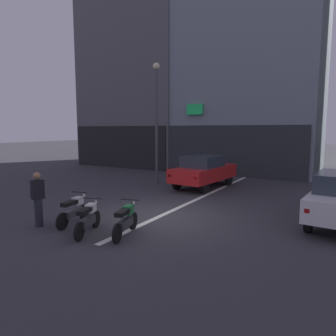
% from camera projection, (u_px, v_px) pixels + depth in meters
% --- Properties ---
extents(ground_plane, '(120.00, 120.00, 0.00)m').
position_uv_depth(ground_plane, '(159.00, 217.00, 10.45)').
color(ground_plane, '#333338').
extents(lane_centre_line, '(0.20, 18.00, 0.01)m').
position_uv_depth(lane_centre_line, '(222.00, 188.00, 15.59)').
color(lane_centre_line, silver).
rests_on(lane_centre_line, ground).
extents(building_corner_left, '(8.84, 8.83, 14.74)m').
position_uv_depth(building_corner_left, '(150.00, 78.00, 26.74)').
color(building_corner_left, '#56565B').
rests_on(building_corner_left, ground).
extents(building_mid_block, '(10.09, 8.69, 18.07)m').
position_uv_depth(building_mid_block, '(249.00, 45.00, 22.20)').
color(building_mid_block, gray).
rests_on(building_mid_block, ground).
extents(car_red_crossing_near, '(2.11, 4.24, 1.64)m').
position_uv_depth(car_red_crossing_near, '(204.00, 170.00, 15.58)').
color(car_red_crossing_near, black).
rests_on(car_red_crossing_near, ground).
extents(street_lamp, '(0.36, 0.36, 6.40)m').
position_uv_depth(street_lamp, '(157.00, 111.00, 16.36)').
color(street_lamp, '#47474C').
rests_on(street_lamp, ground).
extents(motorcycle_silver_row_leftmost, '(0.56, 1.65, 0.98)m').
position_uv_depth(motorcycle_silver_row_leftmost, '(74.00, 210.00, 9.58)').
color(motorcycle_silver_row_leftmost, black).
rests_on(motorcycle_silver_row_leftmost, ground).
extents(motorcycle_white_row_left_mid, '(0.72, 1.58, 0.98)m').
position_uv_depth(motorcycle_white_row_left_mid, '(88.00, 218.00, 8.70)').
color(motorcycle_white_row_left_mid, black).
rests_on(motorcycle_white_row_left_mid, ground).
extents(motorcycle_green_row_centre, '(0.62, 1.63, 0.98)m').
position_uv_depth(motorcycle_green_row_centre, '(126.00, 220.00, 8.54)').
color(motorcycle_green_row_centre, black).
rests_on(motorcycle_green_row_centre, ground).
extents(person_by_motorcycles, '(0.32, 0.41, 1.67)m').
position_uv_depth(person_by_motorcycles, '(38.00, 199.00, 9.32)').
color(person_by_motorcycles, '#23232D').
rests_on(person_by_motorcycles, ground).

